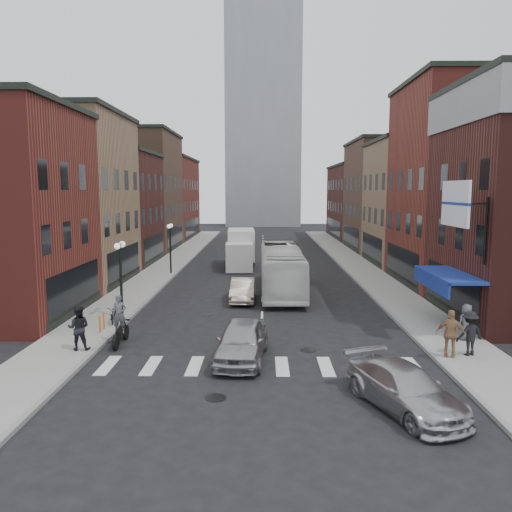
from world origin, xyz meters
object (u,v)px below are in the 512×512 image
(transit_bus, at_px, (281,269))
(ped_left_solo, at_px, (79,328))
(bike_rack, at_px, (102,323))
(parked_bicycle, at_px, (114,314))
(sedan_left_near, at_px, (242,341))
(streetlamp_near, at_px, (120,265))
(box_truck, at_px, (241,249))
(sedan_left_far, at_px, (243,290))
(motorcycle_rider, at_px, (120,322))
(ped_right_c, at_px, (466,322))
(curb_car, at_px, (405,388))
(ped_right_b, at_px, (451,334))
(billboard_sign, at_px, (457,205))
(streetlamp_far, at_px, (170,239))
(ped_right_a, at_px, (470,333))

(transit_bus, relative_size, ped_left_solo, 5.95)
(bike_rack, height_order, parked_bicycle, parked_bicycle)
(sedan_left_near, bearing_deg, streetlamp_near, 141.62)
(streetlamp_near, xyz_separation_m, box_truck, (5.46, 18.00, -1.29))
(streetlamp_near, bearing_deg, box_truck, 73.12)
(sedan_left_far, distance_m, ped_left_solo, 11.90)
(box_truck, relative_size, sedan_left_near, 1.65)
(box_truck, relative_size, motorcycle_rider, 3.40)
(sedan_left_far, height_order, ped_left_solo, ped_left_solo)
(ped_right_c, bearing_deg, streetlamp_near, -29.27)
(bike_rack, bearing_deg, box_truck, 74.70)
(motorcycle_rider, bearing_deg, streetlamp_near, 96.86)
(curb_car, height_order, ped_right_c, ped_right_c)
(sedan_left_near, relative_size, curb_car, 0.99)
(curb_car, bearing_deg, ped_left_solo, 134.43)
(motorcycle_rider, height_order, ped_left_solo, motorcycle_rider)
(streetlamp_near, height_order, ped_right_b, streetlamp_near)
(curb_car, bearing_deg, ped_right_c, 33.79)
(transit_bus, bearing_deg, bike_rack, -132.60)
(ped_left_solo, bearing_deg, bike_rack, -96.61)
(billboard_sign, relative_size, parked_bicycle, 2.30)
(billboard_sign, bearing_deg, streetlamp_far, 132.41)
(transit_bus, bearing_deg, ped_right_a, -62.06)
(parked_bicycle, relative_size, ped_left_solo, 0.86)
(billboard_sign, distance_m, parked_bicycle, 17.18)
(curb_car, bearing_deg, ped_right_a, 28.43)
(motorcycle_rider, xyz_separation_m, curb_car, (10.69, -6.35, -0.37))
(motorcycle_rider, distance_m, ped_right_b, 13.90)
(motorcycle_rider, relative_size, ped_right_a, 1.24)
(curb_car, distance_m, ped_right_b, 5.47)
(ped_right_b, bearing_deg, transit_bus, -41.62)
(sedan_left_near, height_order, curb_car, sedan_left_near)
(streetlamp_near, bearing_deg, ped_right_b, -22.76)
(box_truck, height_order, parked_bicycle, box_truck)
(curb_car, xyz_separation_m, ped_right_a, (3.94, 4.80, 0.38))
(ped_left_solo, bearing_deg, curb_car, 150.81)
(motorcycle_rider, xyz_separation_m, parked_bicycle, (-1.27, 3.29, -0.48))
(sedan_left_far, xyz_separation_m, curb_car, (5.66, -15.24, -0.00))
(bike_rack, bearing_deg, motorcycle_rider, -51.46)
(bike_rack, relative_size, parked_bicycle, 0.50)
(transit_bus, bearing_deg, ped_right_b, -65.54)
(sedan_left_near, height_order, ped_right_a, ped_right_a)
(sedan_left_far, xyz_separation_m, parked_bicycle, (-6.30, -5.60, -0.11))
(streetlamp_near, height_order, bike_rack, streetlamp_near)
(billboard_sign, distance_m, ped_right_c, 5.21)
(motorcycle_rider, bearing_deg, curb_car, -38.66)
(box_truck, bearing_deg, curb_car, -80.47)
(sedan_left_near, bearing_deg, parked_bicycle, 147.64)
(bike_rack, xyz_separation_m, transit_bus, (8.87, 9.85, 1.01))
(box_truck, distance_m, parked_bicycle, 19.94)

